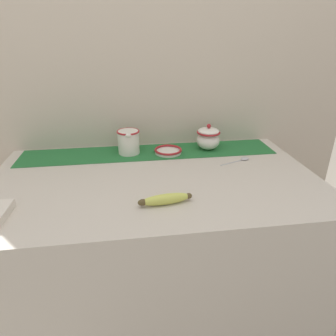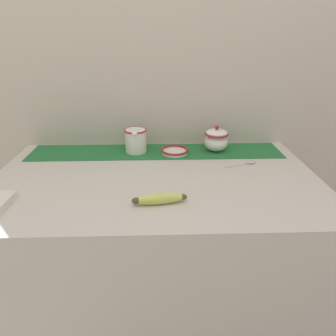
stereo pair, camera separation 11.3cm
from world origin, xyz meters
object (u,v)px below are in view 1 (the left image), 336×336
(sugar_bowl, at_px, (208,138))
(small_dish, at_px, (168,151))
(cream_pitcher, at_px, (129,141))
(banana, at_px, (165,199))
(spoon, at_px, (243,159))

(sugar_bowl, height_order, small_dish, sugar_bowl)
(cream_pitcher, height_order, banana, cream_pitcher)
(banana, xyz_separation_m, spoon, (0.39, 0.32, -0.01))
(cream_pitcher, distance_m, banana, 0.48)
(banana, bearing_deg, sugar_bowl, 60.23)
(sugar_bowl, xyz_separation_m, small_dish, (-0.20, -0.03, -0.05))
(small_dish, relative_size, banana, 0.69)
(banana, distance_m, spoon, 0.50)
(small_dish, bearing_deg, sugar_bowl, 7.31)
(small_dish, bearing_deg, banana, -99.26)
(small_dish, distance_m, spoon, 0.34)
(sugar_bowl, relative_size, small_dish, 0.97)
(cream_pitcher, bearing_deg, banana, -77.14)
(sugar_bowl, height_order, spoon, sugar_bowl)
(cream_pitcher, xyz_separation_m, spoon, (0.50, -0.15, -0.06))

